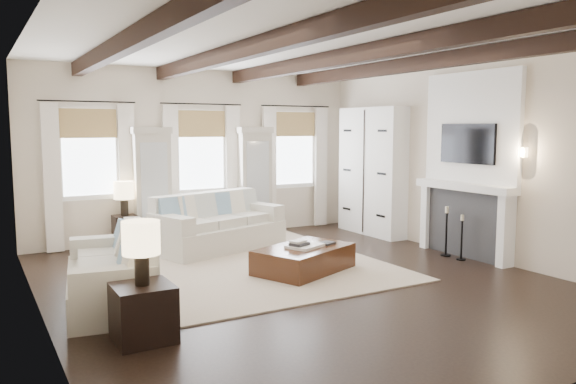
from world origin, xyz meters
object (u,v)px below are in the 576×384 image
ottoman (304,259)px  side_table_front (143,313)px  side_table_back (125,232)px  sofa_left (115,274)px  sofa_back (216,226)px

ottoman → side_table_front: (-2.77, -1.49, 0.09)m
ottoman → side_table_back: 3.50m
sofa_left → side_table_front: bearing=-91.6°
side_table_back → sofa_back: bearing=-32.1°
sofa_left → ottoman: size_ratio=1.54×
ottoman → side_table_back: side_table_back is taller
sofa_back → sofa_left: bearing=-135.1°
sofa_left → side_table_front: 1.37m
sofa_back → side_table_front: sofa_back is taller
ottoman → side_table_front: side_table_front is taller
side_table_front → side_table_back: size_ratio=0.97×
sofa_left → ottoman: 2.73m
side_table_front → side_table_back: side_table_back is taller
sofa_back → ottoman: size_ratio=1.73×
sofa_left → side_table_back: bearing=74.3°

